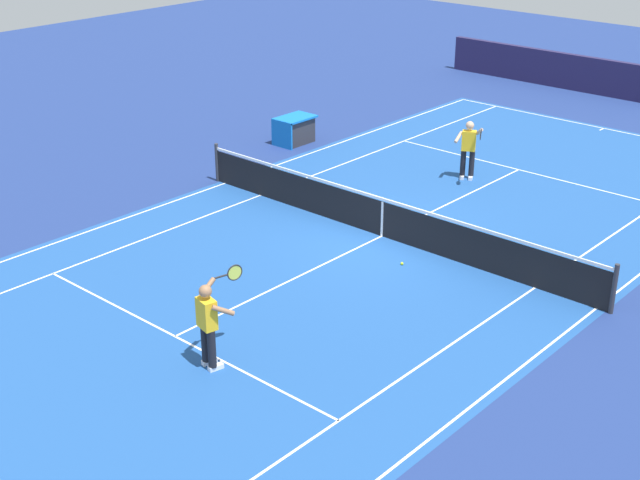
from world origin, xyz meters
The scene contains 8 objects.
ground_plane centered at (0.00, 0.00, 0.00)m, with size 60.00×60.00×0.00m, color navy.
court_slab centered at (0.00, 0.00, 0.00)m, with size 24.20×11.40×0.00m, color #1E4C93.
court_line_markings centered at (0.00, 0.00, 0.00)m, with size 23.85×11.05×0.01m.
tennis_net centered at (0.00, 0.00, 0.49)m, with size 0.10×11.70×1.08m.
tennis_player_near centered at (6.66, 1.32, 0.93)m, with size 1.15×0.76×1.70m.
tennis_player_far centered at (-4.77, -0.71, 0.93)m, with size 0.86×1.00×1.70m.
tennis_ball centered at (0.97, 1.33, 0.03)m, with size 0.07×0.07×0.07m, color #CCE01E.
equipment_cart_tarped centered at (-3.92, -6.54, 0.44)m, with size 1.25×0.84×0.85m.
Camera 1 is at (15.66, 11.93, 8.58)m, focal length 50.25 mm.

